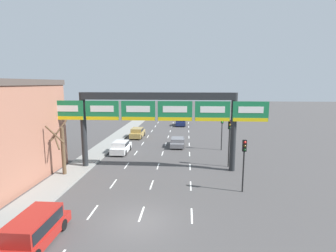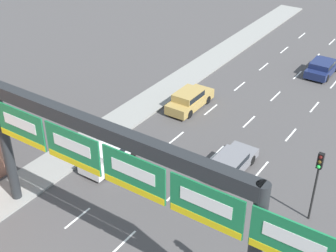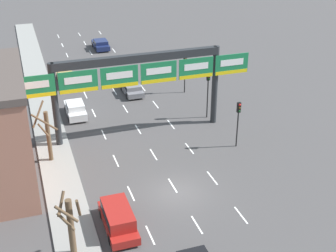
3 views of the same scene
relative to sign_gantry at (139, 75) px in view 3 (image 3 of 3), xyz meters
The scene contains 14 objects.
ground_plane 11.70m from the sign_gantry, 90.00° to the right, with size 220.00×220.00×0.00m, color #474444.
sidewalk_left 14.15m from the sign_gantry, 128.16° to the right, with size 2.80×110.00×0.15m.
lane_dashes 6.65m from the sign_gantry, 90.00° to the left, with size 6.72×67.00×0.01m.
sign_gantry is the anchor object (origin of this frame).
suv_red 14.65m from the sign_gantry, 111.63° to the right, with size 1.89×4.72×1.65m.
car_navy 27.64m from the sign_gantry, 86.41° to the left, with size 1.96×4.27×1.34m.
car_grey 10.98m from the sign_gantry, 79.97° to the left, with size 1.84×4.34×1.20m.
car_white 9.15m from the sign_gantry, 131.76° to the left, with size 1.81×4.19×1.49m.
car_gold 16.61m from the sign_gantry, 107.81° to the left, with size 1.82×4.59×1.53m.
traffic_light_near_gantry 7.70m from the sign_gantry, ahead, with size 0.30×0.35×4.84m.
traffic_light_mid_block 9.38m from the sign_gantry, 34.68° to the right, with size 0.30×0.35×4.20m.
traffic_light_far_end 11.22m from the sign_gantry, 47.36° to the left, with size 0.30×0.35×4.39m.
tree_bare_closest 17.03m from the sign_gantry, 119.80° to the right, with size 1.63×1.66×4.30m.
tree_bare_second 9.38m from the sign_gantry, 163.33° to the right, with size 1.95×2.40×4.96m.
Camera 3 is at (-9.92, -27.29, 20.10)m, focal length 50.00 mm.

